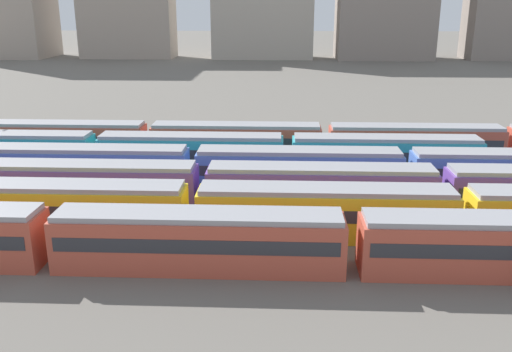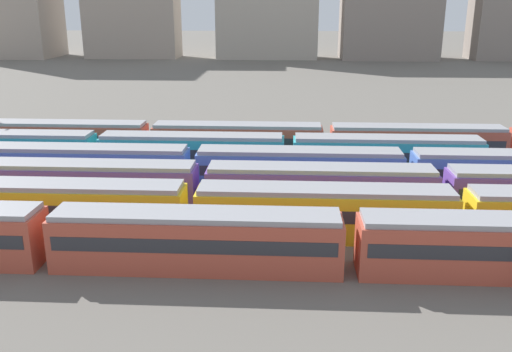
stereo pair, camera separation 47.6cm
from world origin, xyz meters
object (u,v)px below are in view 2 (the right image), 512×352
object	(u,v)px
train_track_0	(350,243)
train_track_5	(238,141)
train_track_4	(98,151)
train_track_2	(441,191)
train_track_3	(407,171)
train_track_1	(324,212)

from	to	relation	value
train_track_0	train_track_5	distance (m)	27.57
train_track_0	train_track_4	size ratio (longest dim) A/B	1.51
train_track_0	train_track_4	xyz separation A→B (m)	(-22.64, 20.80, 0.00)
train_track_2	train_track_5	distance (m)	23.36
train_track_3	train_track_4	distance (m)	29.72
train_track_2	train_track_5	xyz separation A→B (m)	(-17.38, 15.60, 0.00)
train_track_0	train_track_1	size ratio (longest dim) A/B	1.20
train_track_0	train_track_2	world-z (taller)	same
train_track_1	train_track_3	bearing A→B (deg)	52.88
train_track_0	train_track_2	size ratio (longest dim) A/B	1.00
train_track_3	train_track_1	bearing A→B (deg)	-127.12
train_track_4	train_track_5	bearing A→B (deg)	21.11
train_track_5	train_track_1	bearing A→B (deg)	-69.15
train_track_1	train_track_2	size ratio (longest dim) A/B	0.83
train_track_2	train_track_3	size ratio (longest dim) A/B	1.00
train_track_1	train_track_2	xyz separation A→B (m)	(9.46, 5.20, 0.00)
train_track_0	train_track_3	distance (m)	16.95
train_track_2	train_track_4	world-z (taller)	same
train_track_0	train_track_3	world-z (taller)	same
train_track_1	train_track_5	size ratio (longest dim) A/B	1.00
train_track_3	train_track_4	size ratio (longest dim) A/B	1.51
train_track_2	train_track_5	bearing A→B (deg)	138.09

